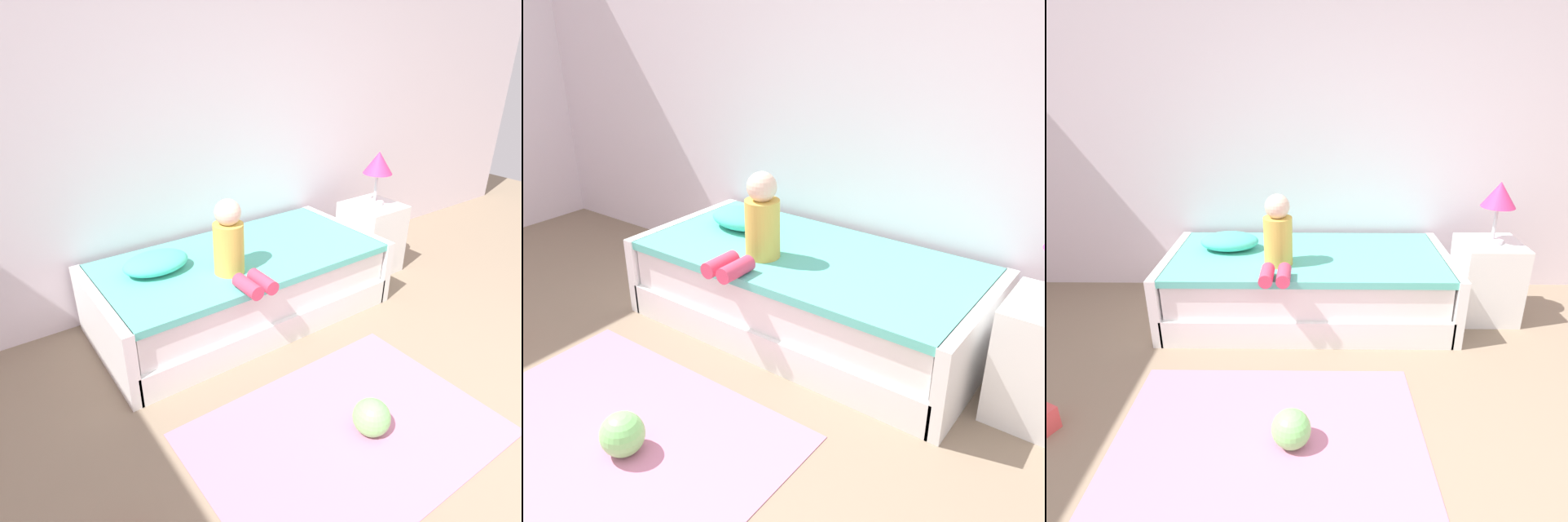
{
  "view_description": "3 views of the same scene",
  "coord_description": "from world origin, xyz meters",
  "views": [
    {
      "loc": [
        -2.12,
        -0.53,
        1.94
      ],
      "look_at": [
        -0.51,
        1.75,
        0.55
      ],
      "focal_mm": 32.23,
      "sensor_mm": 36.0,
      "label": 1
    },
    {
      "loc": [
        1.15,
        -0.5,
        1.83
      ],
      "look_at": [
        -0.51,
        1.75,
        0.55
      ],
      "focal_mm": 38.77,
      "sensor_mm": 36.0,
      "label": 2
    },
    {
      "loc": [
        -0.48,
        -1.14,
        1.75
      ],
      "look_at": [
        -0.51,
        1.75,
        0.55
      ],
      "focal_mm": 31.33,
      "sensor_mm": 36.0,
      "label": 3
    }
  ],
  "objects": [
    {
      "name": "wall_rear",
      "position": [
        0.0,
        2.6,
        1.45
      ],
      "size": [
        7.2,
        0.1,
        2.9
      ],
      "primitive_type": "cube",
      "color": "white",
      "rests_on": "ground"
    },
    {
      "name": "bed",
      "position": [
        -0.51,
        2.0,
        0.25
      ],
      "size": [
        2.11,
        1.0,
        0.5
      ],
      "color": "white",
      "rests_on": "ground"
    },
    {
      "name": "area_rug",
      "position": [
        -0.7,
        0.7,
        0.0
      ],
      "size": [
        1.6,
        1.1,
        0.01
      ],
      "primitive_type": "cube",
      "color": "pink",
      "rests_on": "ground"
    },
    {
      "name": "child_figure",
      "position": [
        -0.72,
        1.77,
        0.7
      ],
      "size": [
        0.2,
        0.51,
        0.5
      ],
      "color": "gold",
      "rests_on": "bed"
    },
    {
      "name": "toy_ball",
      "position": [
        -0.58,
        0.64,
        0.1
      ],
      "size": [
        0.2,
        0.2,
        0.2
      ],
      "primitive_type": "sphere",
      "color": "#7FD872",
      "rests_on": "ground"
    },
    {
      "name": "pillow",
      "position": [
        -1.11,
        2.1,
        0.56
      ],
      "size": [
        0.44,
        0.3,
        0.13
      ],
      "primitive_type": "ellipsoid",
      "color": "#4CCCBC",
      "rests_on": "bed"
    }
  ]
}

